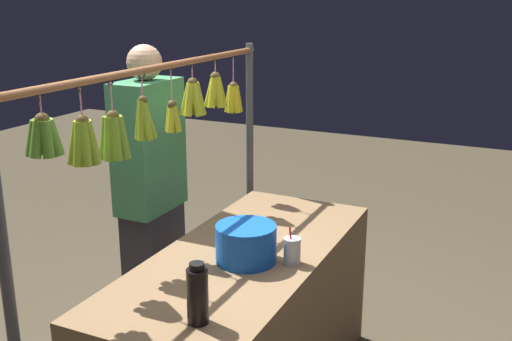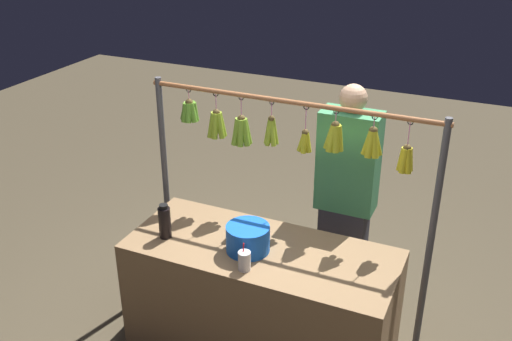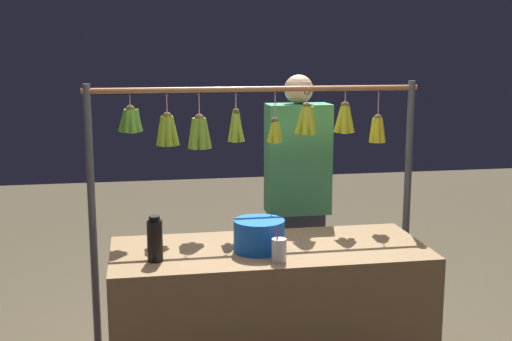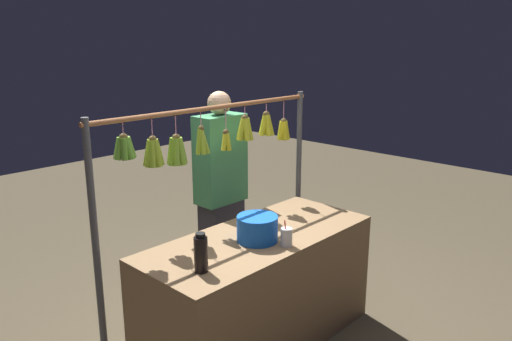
{
  "view_description": "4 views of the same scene",
  "coord_description": "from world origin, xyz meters",
  "px_view_note": "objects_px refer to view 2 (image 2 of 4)",
  "views": [
    {
      "loc": [
        2.32,
        1.16,
        1.96
      ],
      "look_at": [
        -0.15,
        0.0,
        1.17
      ],
      "focal_mm": 43.07,
      "sensor_mm": 36.0,
      "label": 1
    },
    {
      "loc": [
        -1.24,
        2.84,
        2.83
      ],
      "look_at": [
        0.04,
        0.0,
        1.34
      ],
      "focal_mm": 41.33,
      "sensor_mm": 36.0,
      "label": 2
    },
    {
      "loc": [
        0.68,
        3.41,
        1.88
      ],
      "look_at": [
        0.07,
        0.0,
        1.23
      ],
      "focal_mm": 46.83,
      "sensor_mm": 36.0,
      "label": 3
    },
    {
      "loc": [
        2.31,
        2.15,
        2.1
      ],
      "look_at": [
        0.02,
        0.0,
        1.27
      ],
      "focal_mm": 35.19,
      "sensor_mm": 36.0,
      "label": 4
    }
  ],
  "objects_px": {
    "water_bottle": "(165,222)",
    "blue_bucket": "(248,238)",
    "vendor_person": "(345,203)",
    "drink_cup": "(245,261)"
  },
  "relations": [
    {
      "from": "water_bottle",
      "to": "vendor_person",
      "type": "bearing_deg",
      "value": -137.91
    },
    {
      "from": "water_bottle",
      "to": "vendor_person",
      "type": "xyz_separation_m",
      "value": [
        -0.94,
        -0.85,
        -0.08
      ]
    },
    {
      "from": "vendor_person",
      "to": "blue_bucket",
      "type": "bearing_deg",
      "value": 63.04
    },
    {
      "from": "vendor_person",
      "to": "water_bottle",
      "type": "bearing_deg",
      "value": 42.09
    },
    {
      "from": "blue_bucket",
      "to": "drink_cup",
      "type": "height_order",
      "value": "drink_cup"
    },
    {
      "from": "water_bottle",
      "to": "blue_bucket",
      "type": "bearing_deg",
      "value": -172.13
    },
    {
      "from": "water_bottle",
      "to": "vendor_person",
      "type": "height_order",
      "value": "vendor_person"
    },
    {
      "from": "water_bottle",
      "to": "blue_bucket",
      "type": "relative_size",
      "value": 0.87
    },
    {
      "from": "water_bottle",
      "to": "vendor_person",
      "type": "relative_size",
      "value": 0.14
    },
    {
      "from": "water_bottle",
      "to": "drink_cup",
      "type": "bearing_deg",
      "value": 169.2
    }
  ]
}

